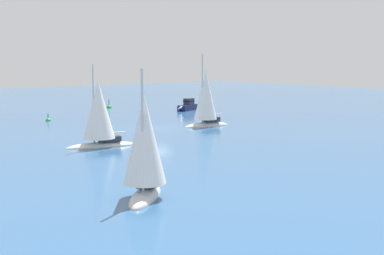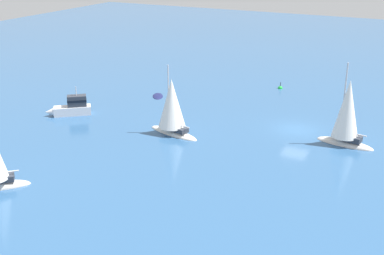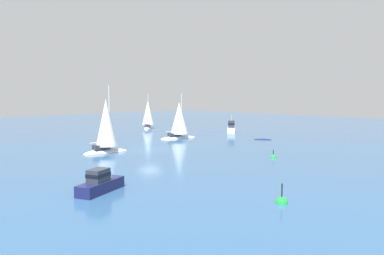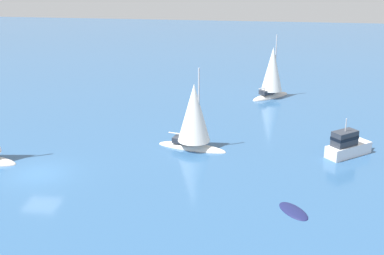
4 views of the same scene
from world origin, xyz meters
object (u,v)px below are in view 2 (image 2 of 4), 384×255
(tender, at_px, (158,96))
(sloop, at_px, (172,109))
(ketch, at_px, (347,116))
(cabin_cruiser_1, at_px, (72,107))
(channel_buoy, at_px, (280,88))

(tender, height_order, sloop, sloop)
(ketch, bearing_deg, cabin_cruiser_1, 17.58)
(ketch, relative_size, sloop, 1.13)
(channel_buoy, bearing_deg, tender, -50.47)
(tender, xyz_separation_m, sloop, (9.76, 7.44, 2.49))
(cabin_cruiser_1, height_order, sloop, sloop)
(cabin_cruiser_1, bearing_deg, channel_buoy, -169.26)
(ketch, xyz_separation_m, tender, (-5.06, -22.66, -2.69))
(cabin_cruiser_1, xyz_separation_m, channel_buoy, (-19.71, 16.63, -0.82))
(ketch, xyz_separation_m, cabin_cruiser_1, (4.80, -27.35, -1.86))
(cabin_cruiser_1, xyz_separation_m, tender, (-9.86, 4.69, -0.83))
(channel_buoy, bearing_deg, cabin_cruiser_1, -40.16)
(ketch, distance_m, channel_buoy, 18.56)
(cabin_cruiser_1, relative_size, tender, 1.52)
(ketch, relative_size, cabin_cruiser_1, 1.81)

